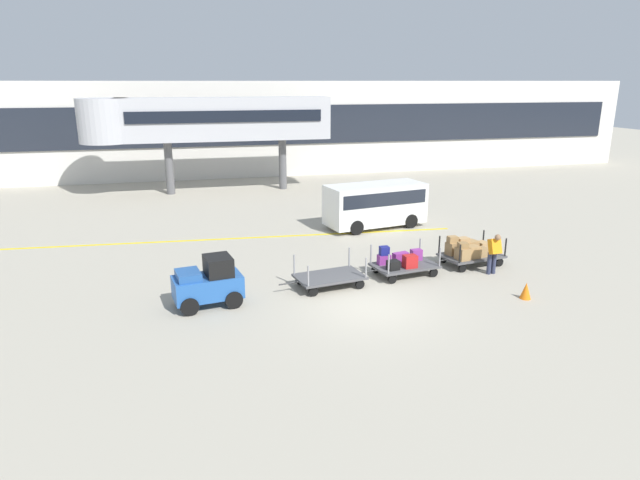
{
  "coord_description": "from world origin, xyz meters",
  "views": [
    {
      "loc": [
        -5.44,
        -15.08,
        6.82
      ],
      "look_at": [
        -0.65,
        3.83,
        1.13
      ],
      "focal_mm": 30.62,
      "sensor_mm": 36.0,
      "label": 1
    }
  ],
  "objects_px": {
    "shuttle_van": "(375,202)",
    "baggage_handler": "(494,252)",
    "baggage_cart_lead": "(329,277)",
    "baggage_cart_tail": "(469,251)",
    "safety_cone_near": "(526,291)",
    "baggage_cart_middle": "(402,262)",
    "baggage_tug": "(209,283)"
  },
  "relations": [
    {
      "from": "shuttle_van",
      "to": "baggage_handler",
      "type": "bearing_deg",
      "value": -75.98
    },
    {
      "from": "baggage_handler",
      "to": "shuttle_van",
      "type": "relative_size",
      "value": 0.31
    },
    {
      "from": "baggage_cart_lead",
      "to": "baggage_cart_tail",
      "type": "xyz_separation_m",
      "value": [
        5.8,
        0.95,
        0.21
      ]
    },
    {
      "from": "baggage_cart_tail",
      "to": "safety_cone_near",
      "type": "xyz_separation_m",
      "value": [
        0.12,
        -3.56,
        -0.28
      ]
    },
    {
      "from": "baggage_cart_lead",
      "to": "baggage_cart_middle",
      "type": "height_order",
      "value": "same"
    },
    {
      "from": "baggage_cart_lead",
      "to": "baggage_cart_tail",
      "type": "relative_size",
      "value": 1.0
    },
    {
      "from": "baggage_tug",
      "to": "baggage_handler",
      "type": "distance_m",
      "value": 10.23
    },
    {
      "from": "baggage_cart_middle",
      "to": "safety_cone_near",
      "type": "distance_m",
      "value": 4.35
    },
    {
      "from": "baggage_cart_lead",
      "to": "baggage_cart_middle",
      "type": "distance_m",
      "value": 2.92
    },
    {
      "from": "baggage_cart_lead",
      "to": "safety_cone_near",
      "type": "height_order",
      "value": "baggage_cart_lead"
    },
    {
      "from": "baggage_cart_lead",
      "to": "baggage_handler",
      "type": "bearing_deg",
      "value": -2.5
    },
    {
      "from": "baggage_cart_middle",
      "to": "baggage_cart_lead",
      "type": "bearing_deg",
      "value": -170.52
    },
    {
      "from": "baggage_tug",
      "to": "baggage_cart_middle",
      "type": "distance_m",
      "value": 7.08
    },
    {
      "from": "baggage_cart_lead",
      "to": "shuttle_van",
      "type": "height_order",
      "value": "shuttle_van"
    },
    {
      "from": "baggage_cart_tail",
      "to": "baggage_cart_middle",
      "type": "bearing_deg",
      "value": -170.95
    },
    {
      "from": "safety_cone_near",
      "to": "baggage_tug",
      "type": "bearing_deg",
      "value": 168.9
    },
    {
      "from": "baggage_cart_lead",
      "to": "baggage_handler",
      "type": "xyz_separation_m",
      "value": [
        6.12,
        -0.27,
        0.52
      ]
    },
    {
      "from": "baggage_cart_middle",
      "to": "baggage_cart_tail",
      "type": "xyz_separation_m",
      "value": [
        2.92,
        0.47,
        0.07
      ]
    },
    {
      "from": "baggage_tug",
      "to": "baggage_handler",
      "type": "relative_size",
      "value": 1.44
    },
    {
      "from": "baggage_cart_lead",
      "to": "baggage_cart_middle",
      "type": "xyz_separation_m",
      "value": [
        2.88,
        0.48,
        0.14
      ]
    },
    {
      "from": "shuttle_van",
      "to": "safety_cone_near",
      "type": "relative_size",
      "value": 9.2
    },
    {
      "from": "baggage_cart_middle",
      "to": "baggage_handler",
      "type": "height_order",
      "value": "baggage_handler"
    },
    {
      "from": "baggage_cart_lead",
      "to": "baggage_handler",
      "type": "distance_m",
      "value": 6.15
    },
    {
      "from": "baggage_tug",
      "to": "baggage_cart_middle",
      "type": "relative_size",
      "value": 0.73
    },
    {
      "from": "baggage_tug",
      "to": "baggage_cart_tail",
      "type": "distance_m",
      "value": 10.04
    },
    {
      "from": "baggage_cart_middle",
      "to": "safety_cone_near",
      "type": "bearing_deg",
      "value": -45.56
    },
    {
      "from": "baggage_cart_lead",
      "to": "safety_cone_near",
      "type": "xyz_separation_m",
      "value": [
        5.92,
        -2.62,
        -0.07
      ]
    },
    {
      "from": "baggage_tug",
      "to": "baggage_cart_lead",
      "type": "xyz_separation_m",
      "value": [
        4.11,
        0.65,
        -0.41
      ]
    },
    {
      "from": "baggage_tug",
      "to": "shuttle_van",
      "type": "distance_m",
      "value": 11.5
    },
    {
      "from": "safety_cone_near",
      "to": "baggage_cart_lead",
      "type": "bearing_deg",
      "value": 156.14
    },
    {
      "from": "baggage_handler",
      "to": "baggage_tug",
      "type": "bearing_deg",
      "value": -177.84
    },
    {
      "from": "baggage_cart_lead",
      "to": "baggage_cart_middle",
      "type": "relative_size",
      "value": 1.0
    }
  ]
}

